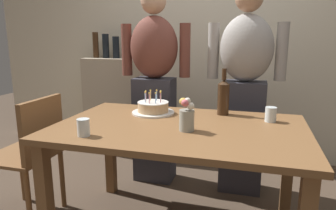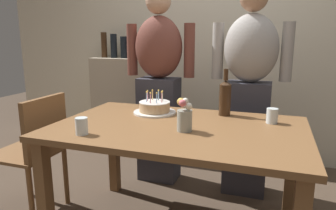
{
  "view_description": "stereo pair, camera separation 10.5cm",
  "coord_description": "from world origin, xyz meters",
  "px_view_note": "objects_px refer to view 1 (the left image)",
  "views": [
    {
      "loc": [
        0.43,
        -1.75,
        1.26
      ],
      "look_at": [
        -0.1,
        0.1,
        0.84
      ],
      "focal_mm": 33.06,
      "sensor_mm": 36.0,
      "label": 1
    },
    {
      "loc": [
        0.53,
        -1.72,
        1.26
      ],
      "look_at": [
        -0.1,
        0.1,
        0.84
      ],
      "focal_mm": 33.06,
      "sensor_mm": 36.0,
      "label": 2
    }
  ],
  "objects_px": {
    "wine_bottle": "(223,96)",
    "person_woman_cardigan": "(244,87)",
    "water_glass_near": "(271,114)",
    "flower_vase": "(187,116)",
    "birthday_cake": "(153,108)",
    "dining_chair": "(32,149)",
    "water_glass_far": "(83,127)",
    "person_man_bearded": "(154,83)"
  },
  "relations": [
    {
      "from": "person_man_bearded",
      "to": "flower_vase",
      "type": "bearing_deg",
      "value": 119.37
    },
    {
      "from": "water_glass_near",
      "to": "flower_vase",
      "type": "distance_m",
      "value": 0.58
    },
    {
      "from": "wine_bottle",
      "to": "dining_chair",
      "type": "relative_size",
      "value": 0.37
    },
    {
      "from": "water_glass_near",
      "to": "person_woman_cardigan",
      "type": "height_order",
      "value": "person_woman_cardigan"
    },
    {
      "from": "flower_vase",
      "to": "wine_bottle",
      "type": "bearing_deg",
      "value": 70.55
    },
    {
      "from": "birthday_cake",
      "to": "wine_bottle",
      "type": "height_order",
      "value": "wine_bottle"
    },
    {
      "from": "water_glass_far",
      "to": "birthday_cake",
      "type": "bearing_deg",
      "value": 71.34
    },
    {
      "from": "water_glass_far",
      "to": "dining_chair",
      "type": "xyz_separation_m",
      "value": [
        -0.56,
        0.25,
        -0.27
      ]
    },
    {
      "from": "person_man_bearded",
      "to": "person_woman_cardigan",
      "type": "distance_m",
      "value": 0.76
    },
    {
      "from": "water_glass_near",
      "to": "water_glass_far",
      "type": "xyz_separation_m",
      "value": [
        -0.98,
        -0.58,
        0.0
      ]
    },
    {
      "from": "birthday_cake",
      "to": "water_glass_far",
      "type": "height_order",
      "value": "birthday_cake"
    },
    {
      "from": "wine_bottle",
      "to": "person_woman_cardigan",
      "type": "height_order",
      "value": "person_woman_cardigan"
    },
    {
      "from": "wine_bottle",
      "to": "flower_vase",
      "type": "bearing_deg",
      "value": -109.45
    },
    {
      "from": "person_man_bearded",
      "to": "person_woman_cardigan",
      "type": "height_order",
      "value": "same"
    },
    {
      "from": "flower_vase",
      "to": "person_man_bearded",
      "type": "relative_size",
      "value": 0.12
    },
    {
      "from": "water_glass_near",
      "to": "flower_vase",
      "type": "bearing_deg",
      "value": -144.13
    },
    {
      "from": "water_glass_near",
      "to": "person_woman_cardigan",
      "type": "bearing_deg",
      "value": 110.23
    },
    {
      "from": "birthday_cake",
      "to": "person_woman_cardigan",
      "type": "xyz_separation_m",
      "value": [
        0.6,
        0.5,
        0.1
      ]
    },
    {
      "from": "birthday_cake",
      "to": "person_woman_cardigan",
      "type": "distance_m",
      "value": 0.79
    },
    {
      "from": "person_man_bearded",
      "to": "dining_chair",
      "type": "bearing_deg",
      "value": 54.3
    },
    {
      "from": "person_man_bearded",
      "to": "water_glass_far",
      "type": "bearing_deg",
      "value": 87.98
    },
    {
      "from": "flower_vase",
      "to": "dining_chair",
      "type": "height_order",
      "value": "flower_vase"
    },
    {
      "from": "flower_vase",
      "to": "person_woman_cardigan",
      "type": "distance_m",
      "value": 0.89
    },
    {
      "from": "water_glass_far",
      "to": "person_man_bearded",
      "type": "relative_size",
      "value": 0.06
    },
    {
      "from": "water_glass_near",
      "to": "wine_bottle",
      "type": "relative_size",
      "value": 0.29
    },
    {
      "from": "birthday_cake",
      "to": "water_glass_far",
      "type": "distance_m",
      "value": 0.62
    },
    {
      "from": "person_woman_cardigan",
      "to": "flower_vase",
      "type": "bearing_deg",
      "value": 71.67
    },
    {
      "from": "birthday_cake",
      "to": "dining_chair",
      "type": "distance_m",
      "value": 0.87
    },
    {
      "from": "person_woman_cardigan",
      "to": "dining_chair",
      "type": "relative_size",
      "value": 1.9
    },
    {
      "from": "flower_vase",
      "to": "water_glass_far",
      "type": "bearing_deg",
      "value": -154.63
    },
    {
      "from": "person_man_bearded",
      "to": "person_woman_cardigan",
      "type": "xyz_separation_m",
      "value": [
        0.76,
        0.0,
        0.0
      ]
    },
    {
      "from": "water_glass_near",
      "to": "water_glass_far",
      "type": "height_order",
      "value": "water_glass_far"
    },
    {
      "from": "water_glass_far",
      "to": "dining_chair",
      "type": "height_order",
      "value": "dining_chair"
    },
    {
      "from": "flower_vase",
      "to": "person_man_bearded",
      "type": "bearing_deg",
      "value": 119.37
    },
    {
      "from": "water_glass_far",
      "to": "person_woman_cardigan",
      "type": "height_order",
      "value": "person_woman_cardigan"
    },
    {
      "from": "flower_vase",
      "to": "dining_chair",
      "type": "xyz_separation_m",
      "value": [
        -1.08,
        0.01,
        -0.31
      ]
    },
    {
      "from": "person_man_bearded",
      "to": "birthday_cake",
      "type": "bearing_deg",
      "value": 107.56
    },
    {
      "from": "water_glass_far",
      "to": "flower_vase",
      "type": "bearing_deg",
      "value": 25.37
    },
    {
      "from": "water_glass_near",
      "to": "person_man_bearded",
      "type": "xyz_separation_m",
      "value": [
        -0.94,
        0.51,
        0.09
      ]
    },
    {
      "from": "birthday_cake",
      "to": "person_man_bearded",
      "type": "bearing_deg",
      "value": 107.56
    },
    {
      "from": "wine_bottle",
      "to": "flower_vase",
      "type": "relative_size",
      "value": 1.65
    },
    {
      "from": "person_woman_cardigan",
      "to": "wine_bottle",
      "type": "bearing_deg",
      "value": 72.93
    }
  ]
}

